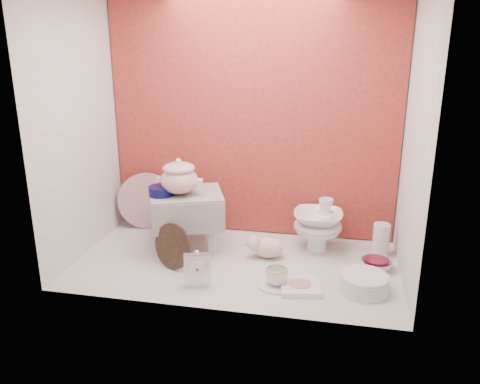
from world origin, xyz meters
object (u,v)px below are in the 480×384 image
object	(u,v)px
step_stool	(187,220)
crystal_bowl	(376,265)
mantel_clock	(197,268)
floral_platter	(147,201)
plush_pig	(268,247)
porcelain_tower	(318,224)
dinner_plate_stack	(364,283)
gold_rim_teacup	(276,276)
blue_white_vase	(172,213)
soup_tureen	(179,176)

from	to	relation	value
step_stool	crystal_bowl	xyz separation A→B (m)	(1.10, -0.07, -0.15)
mantel_clock	crystal_bowl	distance (m)	0.99
floral_platter	plush_pig	distance (m)	0.92
step_stool	porcelain_tower	bearing A→B (deg)	-11.37
dinner_plate_stack	mantel_clock	bearing A→B (deg)	-171.97
mantel_clock	gold_rim_teacup	distance (m)	0.41
gold_rim_teacup	porcelain_tower	size ratio (longest dim) A/B	0.35
step_stool	gold_rim_teacup	xyz separation A→B (m)	(0.59, -0.37, -0.12)
step_stool	porcelain_tower	world-z (taller)	step_stool
plush_pig	crystal_bowl	xyz separation A→B (m)	(0.61, -0.03, -0.04)
blue_white_vase	crystal_bowl	size ratio (longest dim) A/B	1.55
step_stool	dinner_plate_stack	xyz separation A→B (m)	(1.03, -0.33, -0.13)
dinner_plate_stack	porcelain_tower	distance (m)	0.54
gold_rim_teacup	crystal_bowl	world-z (taller)	gold_rim_teacup
plush_pig	dinner_plate_stack	distance (m)	0.60
soup_tureen	blue_white_vase	size ratio (longest dim) A/B	0.96
step_stool	blue_white_vase	bearing A→B (deg)	108.78
plush_pig	soup_tureen	bearing A→B (deg)	-172.99
step_stool	dinner_plate_stack	distance (m)	1.09
floral_platter	mantel_clock	bearing A→B (deg)	-51.85
floral_platter	porcelain_tower	world-z (taller)	floral_platter
floral_platter	mantel_clock	size ratio (longest dim) A/B	1.93
porcelain_tower	dinner_plate_stack	bearing A→B (deg)	-60.12
step_stool	plush_pig	world-z (taller)	step_stool
blue_white_vase	porcelain_tower	bearing A→B (deg)	-5.03
gold_rim_teacup	soup_tureen	bearing A→B (deg)	151.93
porcelain_tower	soup_tureen	bearing A→B (deg)	-168.00
floral_platter	porcelain_tower	size ratio (longest dim) A/B	1.15
step_stool	blue_white_vase	distance (m)	0.27
soup_tureen	crystal_bowl	world-z (taller)	soup_tureen
step_stool	soup_tureen	bearing A→B (deg)	-142.89
floral_platter	porcelain_tower	distance (m)	1.14
plush_pig	crystal_bowl	bearing A→B (deg)	4.59
dinner_plate_stack	gold_rim_teacup	bearing A→B (deg)	-174.41
step_stool	crystal_bowl	size ratio (longest dim) A/B	2.35
gold_rim_teacup	porcelain_tower	xyz separation A→B (m)	(0.18, 0.50, 0.11)
dinner_plate_stack	blue_white_vase	bearing A→B (deg)	155.93
mantel_clock	dinner_plate_stack	bearing A→B (deg)	-9.56
dinner_plate_stack	crystal_bowl	world-z (taller)	dinner_plate_stack
blue_white_vase	mantel_clock	distance (m)	0.75
soup_tureen	plush_pig	xyz separation A→B (m)	(0.52, 0.00, -0.39)
gold_rim_teacup	porcelain_tower	bearing A→B (deg)	70.13
porcelain_tower	gold_rim_teacup	bearing A→B (deg)	-109.87
blue_white_vase	porcelain_tower	world-z (taller)	porcelain_tower
floral_platter	step_stool	bearing A→B (deg)	-35.33
mantel_clock	floral_platter	bearing A→B (deg)	110.56
step_stool	crystal_bowl	bearing A→B (deg)	-24.24
dinner_plate_stack	porcelain_tower	xyz separation A→B (m)	(-0.26, 0.45, 0.12)
soup_tureen	dinner_plate_stack	distance (m)	1.17
soup_tureen	floral_platter	bearing A→B (deg)	138.32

